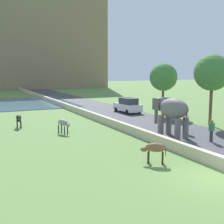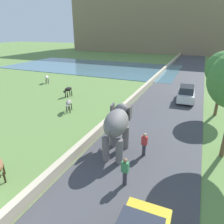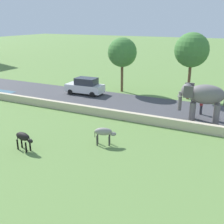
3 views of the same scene
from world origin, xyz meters
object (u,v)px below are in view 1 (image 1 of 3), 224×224
elephant (171,111)px  car_white (128,105)px  person_beside_elephant (186,123)px  person_trailing (211,130)px  cow_black (19,118)px  cow_grey (63,123)px  cow_brown (155,149)px

elephant → car_white: (3.18, 12.41, -1.14)m
person_beside_elephant → person_trailing: same height
car_white → cow_black: bearing=-164.6°
person_trailing → cow_black: 16.14m
person_beside_elephant → cow_grey: size_ratio=1.16×
cow_black → person_trailing: bearing=-45.4°
elephant → cow_brown: (-4.74, -4.78, -1.20)m
cow_grey → cow_black: 4.92m
cow_grey → cow_brown: same height
person_trailing → cow_brown: (-6.24, -2.12, -0.04)m
elephant → cow_grey: 8.57m
person_beside_elephant → cow_black: (-11.54, 8.56, -0.04)m
elephant → cow_grey: elephant is taller
cow_grey → cow_black: bearing=125.4°
cow_brown → cow_grey: bearing=103.2°
car_white → cow_grey: bearing=-143.2°
elephant → cow_black: elephant is taller
person_beside_elephant → cow_grey: person_beside_elephant is taller
cow_black → cow_brown: 14.52m
person_beside_elephant → person_trailing: bearing=-94.1°
person_trailing → car_white: bearing=83.6°
cow_brown → person_beside_elephant: bearing=38.0°
car_white → cow_black: car_white is taller
cow_black → person_beside_elephant: bearing=-36.5°
cow_brown → person_trailing: bearing=18.8°
cow_grey → cow_black: size_ratio=1.00×
person_beside_elephant → car_white: (1.47, 12.15, 0.03)m
elephant → person_trailing: elephant is taller
car_white → cow_brown: bearing=-114.7°
elephant → cow_brown: bearing=-134.8°
elephant → car_white: 12.86m
car_white → cow_black: (-13.02, -3.59, -0.06)m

